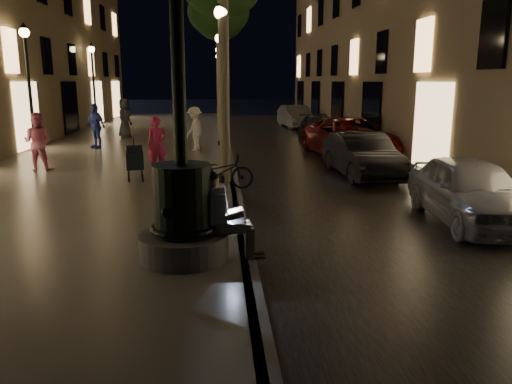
{
  "coord_description": "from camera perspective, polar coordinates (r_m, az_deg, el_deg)",
  "views": [
    {
      "loc": [
        -0.45,
        -5.54,
        2.94
      ],
      "look_at": [
        0.21,
        3.0,
        1.03
      ],
      "focal_mm": 35.0,
      "sensor_mm": 36.0,
      "label": 1
    }
  ],
  "objects": [
    {
      "name": "ground",
      "position": [
        20.75,
        -3.15,
        4.45
      ],
      "size": [
        120.0,
        120.0,
        0.0
      ],
      "primitive_type": "plane",
      "color": "black",
      "rests_on": "ground"
    },
    {
      "name": "cobble_lane",
      "position": [
        21.03,
        5.07,
        4.56
      ],
      "size": [
        6.0,
        45.0,
        0.02
      ],
      "primitive_type": "cube",
      "color": "black",
      "rests_on": "ground"
    },
    {
      "name": "promenade",
      "position": [
        21.04,
        -14.15,
        4.47
      ],
      "size": [
        8.0,
        45.0,
        0.2
      ],
      "primitive_type": "cube",
      "color": "slate",
      "rests_on": "ground"
    },
    {
      "name": "curb_strip",
      "position": [
        20.74,
        -3.15,
        4.72
      ],
      "size": [
        0.25,
        45.0,
        0.2
      ],
      "primitive_type": "cube",
      "color": "#59595B",
      "rests_on": "ground"
    },
    {
      "name": "fountain_lamppost",
      "position": [
        7.75,
        -8.4,
        -0.43
      ],
      "size": [
        1.4,
        1.4,
        5.21
      ],
      "color": "#59595B",
      "rests_on": "promenade"
    },
    {
      "name": "seated_man_laptop",
      "position": [
        7.8,
        -3.84,
        -2.36
      ],
      "size": [
        1.02,
        0.35,
        1.39
      ],
      "color": "gray",
      "rests_on": "promenade"
    },
    {
      "name": "tree_third",
      "position": [
        25.74,
        -4.31,
        19.72
      ],
      "size": [
        3.0,
        3.0,
        7.2
      ],
      "color": "#6B604C",
      "rests_on": "promenade"
    },
    {
      "name": "tree_far",
      "position": [
        31.73,
        -4.21,
        18.9
      ],
      "size": [
        3.0,
        3.0,
        7.5
      ],
      "color": "#6B604C",
      "rests_on": "promenade"
    },
    {
      "name": "lamp_curb_a",
      "position": [
        13.54,
        -3.91,
        13.83
      ],
      "size": [
        0.36,
        0.36,
        4.81
      ],
      "color": "black",
      "rests_on": "promenade"
    },
    {
      "name": "lamp_curb_b",
      "position": [
        21.54,
        -4.14,
        13.37
      ],
      "size": [
        0.36,
        0.36,
        4.81
      ],
      "color": "black",
      "rests_on": "promenade"
    },
    {
      "name": "lamp_curb_c",
      "position": [
        29.54,
        -4.25,
        13.16
      ],
      "size": [
        0.36,
        0.36,
        4.81
      ],
      "color": "black",
      "rests_on": "promenade"
    },
    {
      "name": "lamp_curb_d",
      "position": [
        37.54,
        -4.31,
        13.04
      ],
      "size": [
        0.36,
        0.36,
        4.81
      ],
      "color": "black",
      "rests_on": "promenade"
    },
    {
      "name": "lamp_left_b",
      "position": [
        20.74,
        -24.61,
        12.32
      ],
      "size": [
        0.36,
        0.36,
        4.81
      ],
      "color": "black",
      "rests_on": "promenade"
    },
    {
      "name": "lamp_left_c",
      "position": [
        30.35,
        -18.11,
        12.57
      ],
      "size": [
        0.36,
        0.36,
        4.81
      ],
      "color": "black",
      "rests_on": "promenade"
    },
    {
      "name": "stroller",
      "position": [
        14.4,
        -13.69,
        3.56
      ],
      "size": [
        0.59,
        1.12,
        1.13
      ],
      "rotation": [
        0.0,
        0.0,
        0.17
      ],
      "color": "black",
      "rests_on": "promenade"
    },
    {
      "name": "car_front",
      "position": [
        11.38,
        23.3,
        0.19
      ],
      "size": [
        1.92,
        4.19,
        1.39
      ],
      "primitive_type": "imported",
      "rotation": [
        0.0,
        0.0,
        -0.07
      ],
      "color": "#A0A2A8",
      "rests_on": "ground"
    },
    {
      "name": "car_second",
      "position": [
        15.8,
        12.0,
        4.12
      ],
      "size": [
        1.65,
        4.21,
        1.37
      ],
      "primitive_type": "imported",
      "rotation": [
        0.0,
        0.0,
        0.05
      ],
      "color": "black",
      "rests_on": "ground"
    },
    {
      "name": "car_third",
      "position": [
        19.76,
        10.62,
        6.09
      ],
      "size": [
        3.04,
        5.74,
        1.54
      ],
      "primitive_type": "imported",
      "rotation": [
        0.0,
        0.0,
        0.09
      ],
      "color": "maroon",
      "rests_on": "ground"
    },
    {
      "name": "car_rear",
      "position": [
        25.15,
        7.14,
        7.23
      ],
      "size": [
        1.98,
        4.36,
        1.24
      ],
      "primitive_type": "imported",
      "rotation": [
        0.0,
        0.0,
        -0.06
      ],
      "color": "#29292D",
      "rests_on": "ground"
    },
    {
      "name": "car_fifth",
      "position": [
        31.99,
        4.57,
        8.58
      ],
      "size": [
        1.91,
        4.43,
        1.42
      ],
      "primitive_type": "imported",
      "rotation": [
        0.0,
        0.0,
        0.1
      ],
      "color": "gray",
      "rests_on": "ground"
    },
    {
      "name": "pedestrian_red",
      "position": [
        15.42,
        -11.22,
        5.33
      ],
      "size": [
        0.71,
        0.58,
        1.7
      ],
      "primitive_type": "imported",
      "rotation": [
        0.0,
        0.0,
        0.31
      ],
      "color": "#CD2958",
      "rests_on": "promenade"
    },
    {
      "name": "pedestrian_pink",
      "position": [
        16.79,
        -23.66,
        5.26
      ],
      "size": [
        0.95,
        0.79,
        1.8
      ],
      "primitive_type": "imported",
      "rotation": [
        0.0,
        0.0,
        3.01
      ],
      "color": "pink",
      "rests_on": "promenade"
    },
    {
      "name": "pedestrian_white",
      "position": [
        20.18,
        -7.03,
        7.19
      ],
      "size": [
        1.07,
        1.29,
        1.73
      ],
      "primitive_type": "imported",
      "rotation": [
        0.0,
        0.0,
        4.25
      ],
      "color": "white",
      "rests_on": "promenade"
    },
    {
      "name": "pedestrian_blue",
      "position": [
        21.72,
        -17.87,
        7.19
      ],
      "size": [
        1.11,
        1.02,
        1.83
      ],
      "primitive_type": "imported",
      "rotation": [
        0.0,
        0.0,
        5.6
      ],
      "color": "#283C94",
      "rests_on": "promenade"
    },
    {
      "name": "pedestrian_dark",
      "position": [
        25.4,
        -14.79,
        8.16
      ],
      "size": [
        0.85,
        1.07,
        1.9
      ],
      "primitive_type": "imported",
      "rotation": [
        0.0,
        0.0,
        1.27
      ],
      "color": "#343439",
      "rests_on": "promenade"
    },
    {
      "name": "bicycle",
      "position": [
        12.83,
        -4.15,
        2.31
      ],
      "size": [
        1.75,
        0.66,
        0.91
      ],
      "primitive_type": "imported",
      "rotation": [
        0.0,
        0.0,
        1.61
      ],
      "color": "black",
      "rests_on": "promenade"
    }
  ]
}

